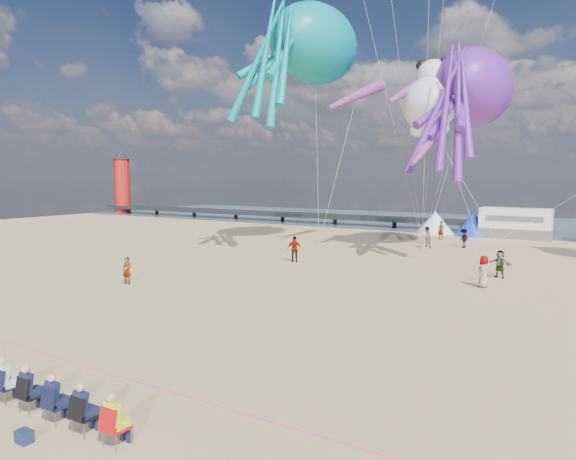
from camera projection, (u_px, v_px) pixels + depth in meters
The scene contains 28 objects.
ground at pixel (205, 331), 20.52m from camera, with size 120.00×120.00×0.00m, color tan.
water at pixel (482, 223), 67.12m from camera, with size 120.00×120.00×0.00m, color #39586E.
pier at pixel (258, 213), 72.27m from camera, with size 60.00×3.00×0.50m, color black.
lighthouse at pixel (122, 186), 86.48m from camera, with size 2.60×2.60×9.00m, color #A5140F.
motorhome_0 at pixel (515, 223), 51.14m from camera, with size 6.60×2.50×3.00m, color silver.
tent_white at pixel (435, 222), 55.33m from camera, with size 4.00×4.00×2.40m, color white.
tent_blue at pixel (474, 224), 53.25m from camera, with size 4.00×4.00×2.40m, color #1933CC.
spectator_row at pixel (57, 397), 12.86m from camera, with size 6.10×0.90×1.30m, color black, non-canonical shape.
cooler_navy at pixel (24, 437), 11.91m from camera, with size 0.38×0.28×0.30m, color #162345.
rope_line at pixel (101, 371), 16.28m from camera, with size 0.03×0.03×34.00m, color #F2338C.
standing_person at pixel (127, 271), 29.36m from camera, with size 0.57×0.38×1.57m, color tan.
beachgoer_0 at pixel (484, 272), 28.43m from camera, with size 0.65×0.43×1.79m, color #7F6659.
beachgoer_2 at pixel (464, 238), 44.33m from camera, with size 0.79×0.62×1.64m, color #7F6659.
beachgoer_3 at pixel (294, 249), 37.06m from camera, with size 1.20×0.69×1.85m, color #7F6659.
beachgoer_4 at pixel (500, 264), 31.20m from camera, with size 0.99×0.41×1.69m, color #7F6659.
beachgoer_5 at pixel (441, 230), 49.94m from camera, with size 1.69×0.54×1.83m, color #7F6659.
beachgoer_7 at pixel (426, 238), 43.95m from camera, with size 0.91×0.59×1.87m, color #7F6659.
sandbag_a at pixel (319, 244), 45.89m from camera, with size 0.50×0.35×0.22m, color gray.
sandbag_b at pixel (424, 248), 43.27m from camera, with size 0.50×0.35×0.22m, color gray.
sandbag_c at pixel (483, 250), 42.18m from camera, with size 0.50×0.35×0.22m, color gray.
sandbag_d at pixel (502, 249), 42.71m from camera, with size 0.50×0.35×0.22m, color gray.
sandbag_e at pixel (422, 242), 47.26m from camera, with size 0.50×0.35×0.22m, color gray.
kite_octopus_teal at pixel (314, 44), 42.41m from camera, with size 4.90×11.43×13.06m, color #027F87, non-canonical shape.
kite_octopus_purple at pixel (472, 88), 40.22m from camera, with size 4.78×11.16×12.76m, color #5B1D92, non-canonical shape.
kite_panda at pixel (430, 105), 39.17m from camera, with size 5.02×4.73×7.09m, color silver, non-canonical shape.
windsock_left at pixel (356, 96), 43.01m from camera, with size 1.10×8.00×8.00m, color red, non-canonical shape.
windsock_mid at pixel (409, 89), 39.02m from camera, with size 1.00×5.71×5.71m, color red, non-canonical shape.
windsock_right at pixel (425, 148), 35.09m from camera, with size 0.90×4.90×4.90m, color red, non-canonical shape.
Camera 1 is at (13.31, -15.28, 6.17)m, focal length 32.00 mm.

